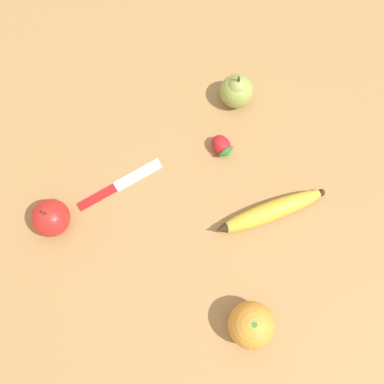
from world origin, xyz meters
name	(u,v)px	position (x,y,z in m)	size (l,w,h in m)	color
ground_plane	(200,170)	(0.00, 0.00, 0.00)	(3.00, 3.00, 0.00)	#A87A47
banana	(270,212)	(0.03, 0.16, 0.02)	(0.18, 0.17, 0.04)	gold
orange	(252,325)	(0.23, 0.21, 0.04)	(0.08, 0.08, 0.08)	orange
pear	(238,91)	(-0.17, 0.00, 0.04)	(0.07, 0.07, 0.09)	#99A84C
strawberry	(222,147)	(-0.06, 0.02, 0.02)	(0.05, 0.06, 0.04)	red
apple	(51,218)	(0.22, -0.20, 0.03)	(0.07, 0.07, 0.08)	red
paring_knife	(117,186)	(0.10, -0.13, 0.00)	(0.16, 0.12, 0.01)	silver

